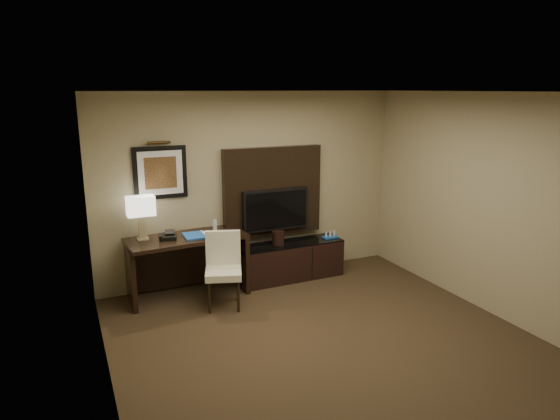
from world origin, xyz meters
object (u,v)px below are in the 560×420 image
water_bottle (215,226)px  minibar_tray (330,235)px  tv (275,210)px  desk_chair (223,272)px  credenza (289,261)px  ice_bucket (278,238)px  table_lamp (141,217)px  desk_phone (168,235)px  desk (188,266)px

water_bottle → minibar_tray: size_ratio=0.72×
tv → minibar_tray: size_ratio=4.35×
tv → minibar_tray: (0.80, -0.21, -0.43)m
desk_chair → credenza: bearing=43.2°
minibar_tray → ice_bucket: bearing=179.2°
credenza → table_lamp: (-2.05, 0.11, 0.85)m
table_lamp → tv: bearing=2.5°
desk_phone → water_bottle: 0.66m
desk → desk_chair: desk_chair is taller
tv → water_bottle: (-0.95, -0.12, -0.11)m
desk_phone → water_bottle: water_bottle is taller
ice_bucket → minibar_tray: ice_bucket is taller
desk → ice_bucket: bearing=-5.0°
water_bottle → ice_bucket: 0.95m
desk → table_lamp: table_lamp is taller
desk_phone → minibar_tray: size_ratio=0.92×
credenza → minibar_tray: (0.67, -0.02, 0.32)m
desk_chair → ice_bucket: desk_chair is taller
desk_chair → water_bottle: bearing=100.4°
desk → credenza: bearing=-4.7°
credenza → ice_bucket: bearing=-178.3°
water_bottle → credenza: bearing=-3.5°
desk → desk_chair: (0.33, -0.55, 0.05)m
credenza → table_lamp: 2.22m
minibar_tray → desk: bearing=179.5°
table_lamp → minibar_tray: 2.77m
ice_bucket → table_lamp: bearing=176.5°
water_bottle → minibar_tray: bearing=-2.9°
desk_chair → ice_bucket: size_ratio=4.79×
credenza → water_bottle: size_ratio=9.65×
tv → desk_chair: 1.39m
desk_chair → minibar_tray: 1.92m
credenza → desk_chair: bearing=-156.0°
ice_bucket → minibar_tray: bearing=-0.8°
desk → ice_bucket: (1.32, -0.01, 0.23)m
desk_chair → table_lamp: table_lamp is taller
ice_bucket → desk_phone: bearing=-179.6°
tv → desk_phone: tv is taller
table_lamp → ice_bucket: 1.93m
desk → water_bottle: water_bottle is taller
desk_phone → minibar_tray: desk_phone is taller
credenza → desk_phone: bearing=179.7°
credenza → ice_bucket: 0.41m
minibar_tray → desk_phone: bearing=180.0°
credenza → desk_chair: 1.31m
desk_chair → ice_bucket: bearing=46.7°
water_bottle → tv: bearing=7.3°
tv → water_bottle: 0.97m
desk_chair → minibar_tray: (1.84, 0.53, 0.12)m
credenza → table_lamp: table_lamp is taller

